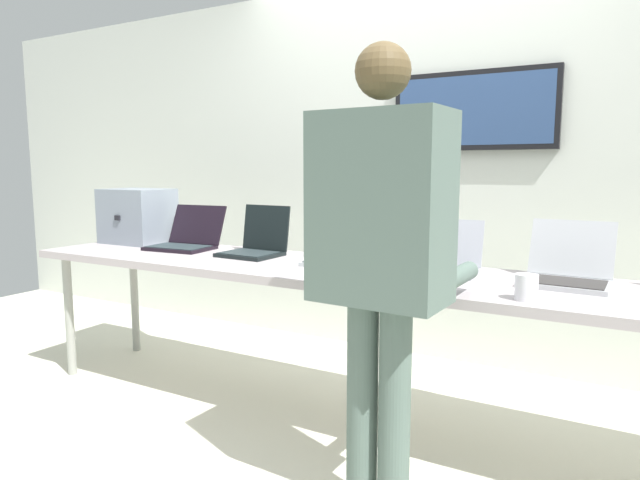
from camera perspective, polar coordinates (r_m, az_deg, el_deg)
The scene contains 11 objects.
ground at distance 2.88m, azimuth 1.88°, elevation -18.37°, with size 8.00×8.00×0.04m, color beige.
back_wall at distance 3.63m, azimuth 10.33°, elevation 7.29°, with size 8.00×0.11×2.44m.
workbench at distance 2.64m, azimuth 1.94°, elevation -3.86°, with size 3.55×0.70×0.76m.
equipment_box at distance 3.68m, azimuth -18.39°, elevation 2.40°, with size 0.41×0.32×0.34m.
laptop_station_0 at distance 3.34m, azimuth -13.67°, elevation 0.13°, with size 0.39×0.38×0.25m.
laptop_station_1 at distance 3.02m, azimuth -6.65°, elevation -0.40°, with size 0.32×0.31×0.27m.
laptop_station_2 at distance 2.73m, azimuth 2.20°, elevation -1.32°, with size 0.34×0.29×0.24m.
laptop_station_3 at distance 2.58m, azimuth 12.73°, elevation -2.03°, with size 0.33×0.29×0.23m.
laptop_station_4 at distance 2.49m, azimuth 24.26°, elevation -2.82°, with size 0.35×0.36×0.25m.
person at distance 1.84m, azimuth 6.42°, elevation -0.32°, with size 0.45×0.60×1.63m.
coffee_mug at distance 2.12m, azimuth 20.63°, elevation -4.62°, with size 0.08×0.08×0.10m.
Camera 1 is at (1.18, -2.31, 1.24)m, focal length 30.83 mm.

